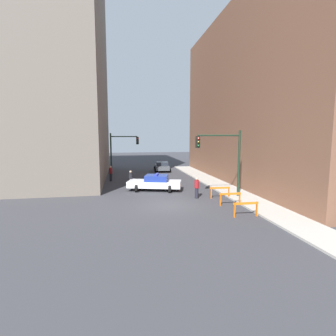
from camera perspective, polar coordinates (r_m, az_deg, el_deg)
The scene contains 14 objects.
ground_plane at distance 18.72m, azimuth 0.21°, elevation -8.11°, with size 120.00×120.00×0.00m, color #38383D.
sidewalk_right at distance 20.73m, azimuth 17.43°, elevation -6.77°, with size 2.40×44.00×0.12m.
building_corner_left at distance 33.88m, azimuth -26.61°, elevation 19.94°, with size 14.00×20.00×25.75m.
building_right at distance 30.98m, azimuth 23.11°, elevation 13.86°, with size 12.00×28.00×17.74m.
traffic_light_near at distance 20.88m, azimuth 12.35°, elevation 3.13°, with size 3.64×0.35×5.20m.
traffic_light_far at distance 32.27m, azimuth -10.38°, elevation 4.26°, with size 3.44×0.35×5.20m.
police_car at distance 23.53m, azimuth -2.83°, elevation -3.18°, with size 5.03×3.15×1.52m.
parked_car_near at distance 36.42m, azimuth -1.30°, elevation 0.38°, with size 2.55×4.46×1.31m.
pedestrian_crossing at distance 24.80m, azimuth -8.13°, elevation -2.39°, with size 0.43×0.43×1.66m.
pedestrian_corner at distance 29.04m, azimuth -12.36°, elevation -1.11°, with size 0.41×0.41×1.66m.
pedestrian_sidewalk at distance 20.69m, azimuth 6.27°, elevation -4.24°, with size 0.50×0.50×1.66m.
barrier_front at distance 16.68m, azimuth 16.58°, elevation -8.11°, with size 1.60×0.19×0.90m.
barrier_mid at distance 19.06m, azimuth 13.39°, elevation -6.12°, with size 1.60×0.17×0.90m.
barrier_back at distance 21.02m, azimuth 11.26°, elevation -4.84°, with size 1.60×0.25×0.90m.
Camera 1 is at (-3.33, -17.76, 4.88)m, focal length 28.00 mm.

